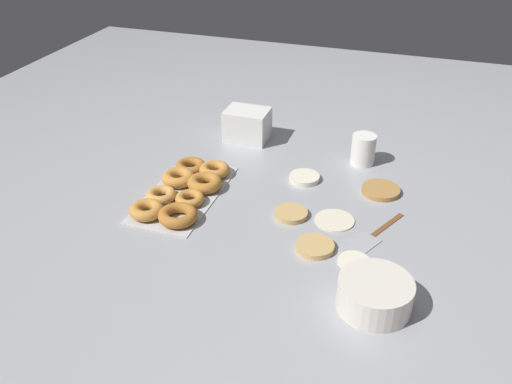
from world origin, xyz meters
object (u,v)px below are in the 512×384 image
paper_cup (363,149)px  pancake_0 (304,178)px  pancake_5 (354,261)px  pancake_1 (335,220)px  container_stack (247,125)px  spatula (366,240)px  pancake_2 (381,190)px  donut_tray (184,190)px  pancake_3 (315,246)px  pancake_4 (291,214)px  batter_bowl (375,294)px

paper_cup → pancake_0: bearing=-42.5°
pancake_5 → pancake_1: bearing=-153.1°
container_stack → spatula: (0.46, 0.48, -0.05)m
pancake_2 → spatula: 0.25m
pancake_1 → spatula: pancake_1 is taller
donut_tray → pancake_0: bearing=121.9°
pancake_3 → container_stack: size_ratio=0.66×
container_stack → paper_cup: (0.05, 0.41, -0.01)m
pancake_2 → pancake_4: size_ratio=1.23×
pancake_2 → container_stack: 0.53m
donut_tray → paper_cup: size_ratio=3.97×
pancake_2 → donut_tray: bearing=-70.2°
container_stack → paper_cup: size_ratio=1.49×
spatula → batter_bowl: bearing=38.7°
pancake_3 → pancake_5: (0.02, 0.10, -0.00)m
paper_cup → pancake_2: bearing=26.5°
donut_tray → pancake_5: bearing=73.9°
pancake_0 → container_stack: container_stack is taller
pancake_2 → pancake_3: size_ratio=1.16×
pancake_4 → batter_bowl: (0.28, 0.26, 0.03)m
container_stack → pancake_3: bearing=34.5°
pancake_3 → paper_cup: (-0.49, 0.04, 0.04)m
container_stack → donut_tray: bearing=-7.4°
pancake_1 → pancake_5: 0.18m
pancake_1 → pancake_3: pancake_3 is taller
pancake_4 → pancake_5: (0.14, 0.20, -0.00)m
pancake_5 → paper_cup: 0.51m
batter_bowl → container_stack: container_stack is taller
pancake_5 → pancake_3: bearing=-101.5°
pancake_1 → pancake_2: (-0.19, 0.10, 0.00)m
pancake_4 → pancake_1: bearing=96.9°
donut_tray → pancake_1: bearing=91.0°
paper_cup → pancake_1: bearing=-2.9°
pancake_0 → container_stack: bearing=-129.2°
pancake_3 → pancake_1: bearing=170.8°
pancake_1 → donut_tray: size_ratio=0.28×
batter_bowl → spatula: size_ratio=0.67×
pancake_2 → spatula: pancake_2 is taller
pancake_4 → paper_cup: 0.39m
batter_bowl → spatula: (-0.23, -0.05, -0.03)m
container_stack → batter_bowl: bearing=37.7°
pancake_0 → spatula: size_ratio=0.37×
pancake_2 → batter_bowl: size_ratio=0.68×
pancake_5 → container_stack: size_ratio=0.55×
pancake_4 → container_stack: 0.49m
pancake_4 → spatula: size_ratio=0.37×
paper_cup → spatula: paper_cup is taller
pancake_2 → paper_cup: (-0.16, -0.08, 0.04)m
container_stack → pancake_5: bearing=40.3°
pancake_2 → pancake_4: 0.30m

